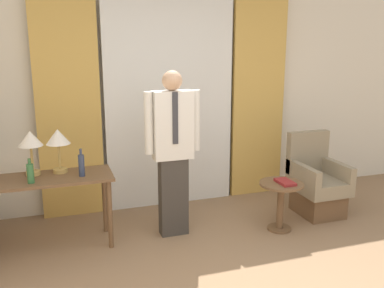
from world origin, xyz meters
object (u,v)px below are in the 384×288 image
book (285,182)px  bottle_near_edge (30,173)px  table_lamp_left (30,142)px  side_table (281,198)px  person (173,147)px  bottle_by_lamp (81,165)px  desk (48,188)px  armchair (317,185)px  table_lamp_right (58,140)px

book → bottle_near_edge: bearing=174.0°
bottle_near_edge → table_lamp_left: bearing=87.0°
table_lamp_left → side_table: size_ratio=0.82×
person → book: person is taller
bottle_by_lamp → book: bearing=-9.1°
side_table → book: bearing=-48.5°
person → side_table: person is taller
side_table → book: (0.03, -0.03, 0.19)m
desk → person: person is taller
book → desk: bearing=170.5°
table_lamp_left → book: bearing=-11.7°
table_lamp_left → person: person is taller
table_lamp_left → bottle_by_lamp: table_lamp_left is taller
armchair → book: 0.73m
book → person: bearing=164.9°
table_lamp_left → side_table: (2.49, -0.49, -0.70)m
table_lamp_left → bottle_near_edge: table_lamp_left is taller
table_lamp_left → side_table: 2.63m
table_lamp_right → bottle_by_lamp: bearing=-44.3°
table_lamp_left → bottle_near_edge: (-0.01, -0.26, -0.24)m
bottle_near_edge → side_table: (2.50, -0.24, -0.46)m
table_lamp_right → armchair: table_lamp_right is taller
bottle_by_lamp → person: size_ratio=0.16×
side_table → desk: bearing=171.1°
side_table → book: 0.19m
desk → armchair: (3.01, -0.08, -0.27)m
table_lamp_left → book: table_lamp_left is taller
desk → bottle_near_edge: size_ratio=5.29×
bottle_near_edge → armchair: 3.19m
table_lamp_left → book: size_ratio=1.81×
person → table_lamp_left: bearing=171.2°
armchair → table_lamp_right: bearing=176.0°
bottle_near_edge → person: person is taller
person → armchair: 1.88m
bottle_near_edge → book: size_ratio=0.96×
armchair → desk: bearing=178.5°
table_lamp_left → table_lamp_right: 0.26m
desk → person: size_ratio=0.71×
person → side_table: size_ratio=3.23×
book → bottle_by_lamp: bearing=170.9°
bottle_near_edge → side_table: 2.56m
armchair → side_table: armchair is taller
table_lamp_left → person: size_ratio=0.25×
bottle_near_edge → person: (1.38, 0.04, 0.12)m
bottle_near_edge → book: bottle_near_edge is taller
bottle_near_edge → bottle_by_lamp: bottle_by_lamp is taller
desk → armchair: bearing=-1.5°
table_lamp_left → armchair: bearing=-3.7°
desk → side_table: bearing=-8.9°
desk → bottle_near_edge: (-0.14, -0.13, 0.21)m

